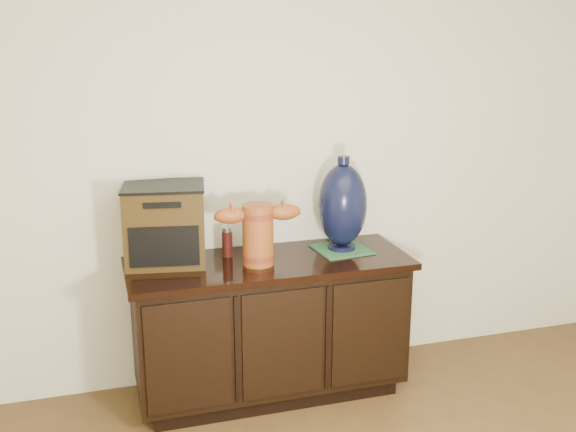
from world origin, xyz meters
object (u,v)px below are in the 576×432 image
object	(u,v)px
sideboard	(270,326)
terracotta_vessel	(258,231)
lamp_base	(343,205)
spray_can	(227,242)
tv_radio	(165,224)

from	to	relation	value
sideboard	terracotta_vessel	size ratio (longest dim) A/B	3.32
lamp_base	spray_can	xyz separation A→B (m)	(-0.61, 0.07, -0.17)
tv_radio	lamp_base	size ratio (longest dim) A/B	0.89
sideboard	lamp_base	distance (m)	0.75
sideboard	lamp_base	xyz separation A→B (m)	(0.42, 0.05, 0.62)
sideboard	spray_can	size ratio (longest dim) A/B	9.23
sideboard	tv_radio	size ratio (longest dim) A/B	3.26
tv_radio	lamp_base	world-z (taller)	lamp_base
spray_can	terracotta_vessel	bearing A→B (deg)	-53.50
tv_radio	spray_can	bearing A→B (deg)	10.01
sideboard	lamp_base	world-z (taller)	lamp_base
sideboard	spray_can	bearing A→B (deg)	146.99
sideboard	tv_radio	world-z (taller)	tv_radio
tv_radio	spray_can	world-z (taller)	tv_radio
tv_radio	spray_can	size ratio (longest dim) A/B	2.83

